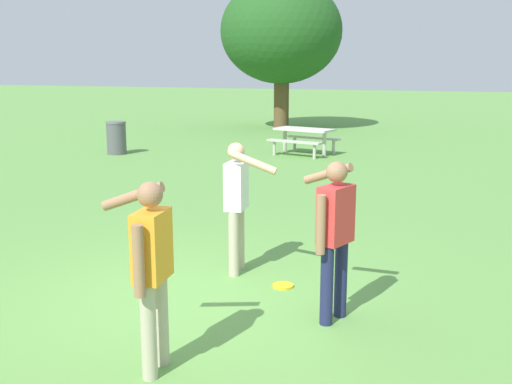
% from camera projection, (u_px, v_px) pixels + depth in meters
% --- Properties ---
extents(ground_plane, '(120.00, 120.00, 0.00)m').
position_uv_depth(ground_plane, '(191.00, 298.00, 6.69)').
color(ground_plane, '#609947').
extents(person_thrower, '(0.73, 0.61, 1.64)m').
position_uv_depth(person_thrower, '(151.00, 263.00, 4.91)').
color(person_thrower, '#B7AD93').
rests_on(person_thrower, ground).
extents(person_catcher, '(0.73, 0.61, 1.64)m').
position_uv_depth(person_catcher, '(237.00, 198.00, 7.34)').
color(person_catcher, '#B7AD93').
rests_on(person_catcher, ground).
extents(person_bystander, '(0.63, 0.76, 1.64)m').
position_uv_depth(person_bystander, '(334.00, 229.00, 5.93)').
color(person_bystander, '#1E234C').
rests_on(person_bystander, ground).
extents(frisbee, '(0.25, 0.25, 0.03)m').
position_uv_depth(frisbee, '(283.00, 286.00, 7.04)').
color(frisbee, yellow).
rests_on(frisbee, ground).
extents(picnic_table_far, '(1.98, 1.77, 0.77)m').
position_uv_depth(picnic_table_far, '(304.00, 136.00, 17.44)').
color(picnic_table_far, beige).
rests_on(picnic_table_far, ground).
extents(trash_can_further_along, '(0.59, 0.59, 0.96)m').
position_uv_depth(trash_can_further_along, '(116.00, 138.00, 17.58)').
color(trash_can_further_along, '#515156').
rests_on(trash_can_further_along, ground).
extents(tree_tall_left, '(4.05, 4.05, 5.43)m').
position_uv_depth(tree_tall_left, '(283.00, 38.00, 24.95)').
color(tree_tall_left, brown).
rests_on(tree_tall_left, ground).
extents(tree_broad_center, '(4.85, 4.85, 5.96)m').
position_uv_depth(tree_broad_center, '(281.00, 32.00, 23.85)').
color(tree_broad_center, brown).
rests_on(tree_broad_center, ground).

